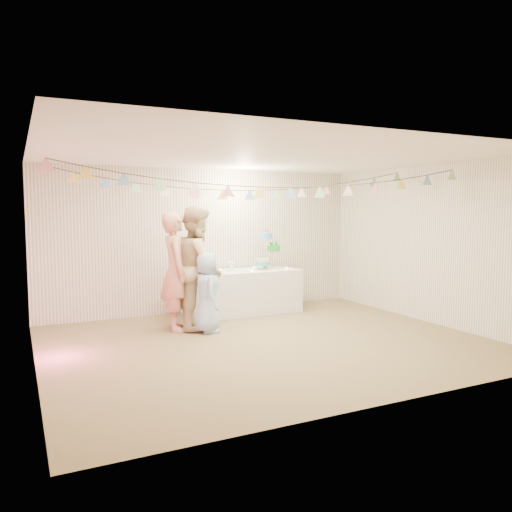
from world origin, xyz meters
name	(u,v)px	position (x,y,z in m)	size (l,w,h in m)	color
floor	(268,342)	(0.00, 0.00, 0.00)	(6.00, 6.00, 0.00)	brown
ceiling	(268,156)	(0.00, 0.00, 2.60)	(6.00, 6.00, 0.00)	white
back_wall	(206,241)	(0.00, 2.50, 1.30)	(6.00, 6.00, 0.00)	white
front_wall	(390,270)	(0.00, -2.50, 1.30)	(6.00, 6.00, 0.00)	white
left_wall	(31,260)	(-3.00, 0.00, 1.30)	(5.00, 5.00, 0.00)	white
right_wall	(430,244)	(3.00, 0.00, 1.30)	(5.00, 5.00, 0.00)	white
table	(242,292)	(0.51, 2.01, 0.39)	(2.07, 0.83, 0.78)	silver
cake_stand	(268,252)	(1.06, 2.06, 1.09)	(0.61, 0.36, 0.68)	silver
cake_bottom	(262,266)	(0.91, 2.00, 0.84)	(0.31, 0.31, 0.15)	#26ABB3
cake_middle	(274,250)	(1.24, 2.15, 1.11)	(0.27, 0.27, 0.22)	#219721
cake_top_tier	(266,236)	(1.00, 2.03, 1.38)	(0.25, 0.25, 0.19)	#4B9AEB
platter	(215,273)	(-0.03, 1.96, 0.76)	(0.32, 0.32, 0.02)	white
posy	(231,267)	(0.32, 2.06, 0.84)	(0.15, 0.15, 0.17)	white
person_adult_a	(175,271)	(-0.94, 1.30, 0.92)	(0.67, 0.44, 1.84)	tan
person_adult_b	(198,267)	(-0.58, 1.28, 0.96)	(0.93, 0.73, 1.92)	tan
person_child	(207,292)	(-0.56, 0.95, 0.61)	(0.60, 0.39, 1.22)	#96B4D4
bunting_back	(236,179)	(0.00, 1.10, 2.35)	(5.60, 1.10, 0.40)	pink
bunting_front	(275,175)	(0.00, -0.20, 2.32)	(5.60, 0.90, 0.36)	#72A5E5
tealight_0	(203,273)	(-0.29, 1.86, 0.79)	(0.04, 0.04, 0.03)	#FFD88C
tealight_1	(220,269)	(0.16, 2.19, 0.79)	(0.04, 0.04, 0.03)	#FFD88C
tealight_2	(252,271)	(0.61, 1.79, 0.79)	(0.04, 0.04, 0.03)	#FFD88C
tealight_3	(254,267)	(0.86, 2.23, 0.79)	(0.04, 0.04, 0.03)	#FFD88C
tealight_4	(287,268)	(1.33, 1.83, 0.79)	(0.04, 0.04, 0.03)	#FFD88C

